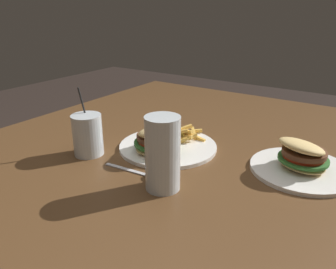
# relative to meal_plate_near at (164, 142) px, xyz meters

# --- Properties ---
(dining_table) EXTENTS (1.52, 1.36, 0.72)m
(dining_table) POSITION_rel_meal_plate_near_xyz_m (0.04, 0.13, -0.13)
(dining_table) COLOR brown
(dining_table) RESTS_ON ground_plane
(meal_plate_near) EXTENTS (0.27, 0.27, 0.09)m
(meal_plate_near) POSITION_rel_meal_plate_near_xyz_m (0.00, 0.00, 0.00)
(meal_plate_near) COLOR white
(meal_plate_near) RESTS_ON dining_table
(beer_glass) EXTENTS (0.08, 0.08, 0.16)m
(beer_glass) POSITION_rel_meal_plate_near_xyz_m (0.16, 0.11, 0.05)
(beer_glass) COLOR silver
(beer_glass) RESTS_ON dining_table
(juice_glass) EXTENTS (0.08, 0.08, 0.18)m
(juice_glass) POSITION_rel_meal_plate_near_xyz_m (0.13, -0.16, 0.02)
(juice_glass) COLOR silver
(juice_glass) RESTS_ON dining_table
(spoon) EXTENTS (0.05, 0.18, 0.02)m
(spoon) POSITION_rel_meal_plate_near_xyz_m (0.14, 0.07, -0.02)
(spoon) COLOR silver
(spoon) RESTS_ON dining_table
(meal_plate_far) EXTENTS (0.24, 0.24, 0.09)m
(meal_plate_far) POSITION_rel_meal_plate_near_xyz_m (-0.09, 0.34, 0.00)
(meal_plate_far) COLOR white
(meal_plate_far) RESTS_ON dining_table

